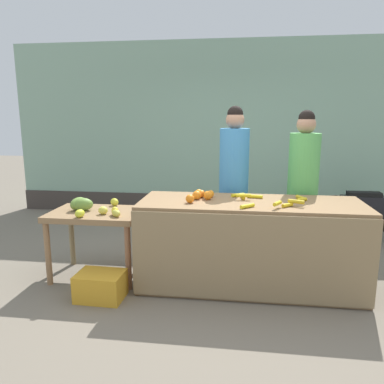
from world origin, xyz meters
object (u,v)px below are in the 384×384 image
vendor_woman_blue_shirt (234,185)px  vendor_woman_green_shirt (302,190)px  parked_motorcycle (370,214)px  produce_sack (174,235)px  produce_crate (101,286)px

vendor_woman_blue_shirt → vendor_woman_green_shirt: size_ratio=1.03×
parked_motorcycle → vendor_woman_green_shirt: bearing=-137.9°
vendor_woman_green_shirt → produce_sack: size_ratio=3.08×
parked_motorcycle → produce_crate: 3.75m
vendor_woman_blue_shirt → produce_crate: vendor_woman_blue_shirt is taller
produce_crate → vendor_woman_blue_shirt: bearing=43.1°
vendor_woman_blue_shirt → produce_sack: vendor_woman_blue_shirt is taller
vendor_woman_blue_shirt → produce_sack: 0.96m
parked_motorcycle → produce_crate: size_ratio=3.64×
parked_motorcycle → vendor_woman_blue_shirt: bearing=-152.9°
vendor_woman_green_shirt → produce_crate: bearing=-150.9°
parked_motorcycle → produce_crate: parked_motorcycle is taller
produce_crate → vendor_woman_green_shirt: bearing=29.1°
parked_motorcycle → produce_sack: 2.76m
vendor_woman_blue_shirt → produce_crate: 1.86m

